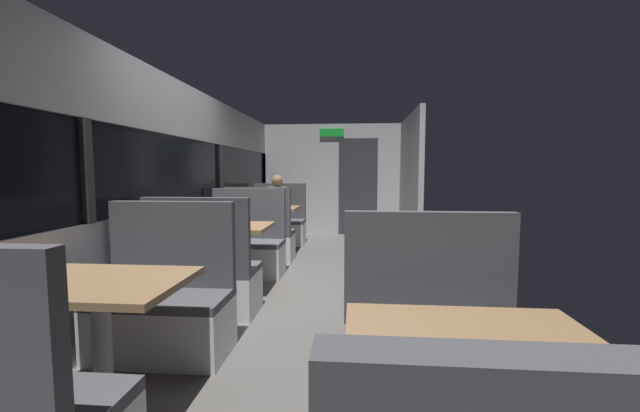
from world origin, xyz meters
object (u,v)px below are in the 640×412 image
bench_near_window_facing_entry (164,309)px  seated_passenger (278,215)px  dining_table_mid_window (228,234)px  dining_table_far_window (270,213)px  dining_table_front_aisle (474,368)px  bench_mid_window_facing_end (205,280)px  bench_far_window_facing_entry (279,226)px  bench_mid_window_facing_entry (246,250)px  bench_far_window_facing_end (261,239)px  bench_front_aisle_facing_entry (432,359)px  dining_table_near_window (100,298)px

bench_near_window_facing_entry → seated_passenger: 4.28m
dining_table_mid_window → dining_table_far_window: same height
dining_table_far_window → dining_table_front_aisle: size_ratio=1.00×
bench_mid_window_facing_end → bench_far_window_facing_entry: same height
dining_table_mid_window → seated_passenger: size_ratio=0.71×
dining_table_far_window → seated_passenger: size_ratio=0.71×
bench_mid_window_facing_entry → bench_far_window_facing_end: size_ratio=1.00×
bench_near_window_facing_entry → dining_table_front_aisle: (1.79, -1.30, 0.31)m
bench_far_window_facing_end → bench_front_aisle_facing_entry: size_ratio=1.00×
seated_passenger → bench_far_window_facing_end: bearing=-90.0°
dining_table_front_aisle → bench_mid_window_facing_end: bearing=130.8°
bench_far_window_facing_end → bench_far_window_facing_entry: (0.00, 1.40, 0.00)m
dining_table_far_window → bench_front_aisle_facing_entry: 4.62m
dining_table_front_aisle → bench_far_window_facing_end: bearing=112.8°
dining_table_mid_window → seated_passenger: 2.80m
bench_mid_window_facing_entry → bench_far_window_facing_entry: size_ratio=1.00×
dining_table_far_window → bench_far_window_facing_entry: bench_far_window_facing_entry is taller
bench_mid_window_facing_end → bench_far_window_facing_end: (0.00, 2.17, 0.00)m
bench_near_window_facing_entry → bench_front_aisle_facing_entry: 1.89m
dining_table_mid_window → dining_table_near_window: bearing=-90.0°
bench_far_window_facing_entry → dining_table_front_aisle: bench_far_window_facing_entry is taller
bench_front_aisle_facing_entry → bench_far_window_facing_entry: bearing=109.9°
dining_table_near_window → bench_mid_window_facing_end: bench_mid_window_facing_end is taller
bench_near_window_facing_entry → dining_table_mid_window: bench_near_window_facing_entry is taller
dining_table_mid_window → dining_table_front_aisle: 3.30m
bench_mid_window_facing_entry → dining_table_front_aisle: 3.92m
dining_table_mid_window → bench_far_window_facing_end: bench_far_window_facing_end is taller
bench_near_window_facing_entry → dining_table_far_window: 3.66m
bench_far_window_facing_end → dining_table_front_aisle: bench_far_window_facing_end is taller
dining_table_near_window → bench_far_window_facing_end: size_ratio=0.82×
dining_table_far_window → bench_mid_window_facing_end: bearing=-90.0°
bench_near_window_facing_entry → bench_far_window_facing_end: same height
dining_table_front_aisle → bench_front_aisle_facing_entry: bearing=90.0°
dining_table_front_aisle → bench_mid_window_facing_entry: bearing=117.3°
bench_mid_window_facing_end → bench_near_window_facing_entry: bearing=-90.0°
bench_mid_window_facing_entry → bench_front_aisle_facing_entry: size_ratio=1.00×
bench_far_window_facing_end → seated_passenger: seated_passenger is taller
dining_table_near_window → bench_far_window_facing_end: 3.66m
bench_far_window_facing_end → bench_far_window_facing_entry: 1.40m
dining_table_near_window → bench_near_window_facing_entry: (0.00, 0.70, -0.31)m
dining_table_mid_window → bench_far_window_facing_end: size_ratio=0.82×
bench_near_window_facing_entry → dining_table_front_aisle: bearing=-36.0°
bench_far_window_facing_end → bench_far_window_facing_entry: size_ratio=1.00×
dining_table_mid_window → seated_passenger: (0.00, 2.80, -0.10)m
bench_far_window_facing_entry → dining_table_far_window: bearing=-90.0°
dining_table_far_window → bench_near_window_facing_entry: bearing=-90.0°
bench_near_window_facing_entry → dining_table_front_aisle: 2.23m
dining_table_front_aisle → bench_front_aisle_facing_entry: (0.00, 0.70, -0.31)m
bench_mid_window_facing_end → seated_passenger: 3.51m
bench_far_window_facing_end → bench_front_aisle_facing_entry: bearing=-63.2°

